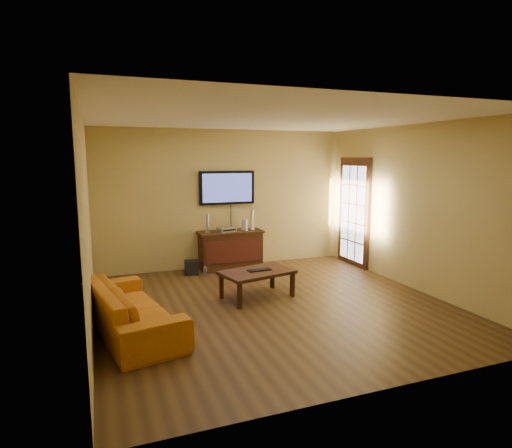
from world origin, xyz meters
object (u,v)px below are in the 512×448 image
bottle (205,271)px  keyboard (259,270)px  media_console (231,250)px  av_receiver (226,229)px  speaker_right (252,220)px  game_console (245,225)px  sofa (130,300)px  television (227,188)px  coffee_table (257,274)px  speaker_left (208,224)px  subwoofer (191,267)px

bottle → keyboard: bearing=-70.9°
media_console → bottle: size_ratio=6.43×
media_console → av_receiver: bearing=175.7°
speaker_right → game_console: size_ratio=1.87×
sofa → media_console: bearing=-51.4°
television → av_receiver: size_ratio=3.34×
speaker_right → game_console: bearing=-167.6°
sofa → av_receiver: bearing=-50.3°
bottle → coffee_table: bearing=-72.3°
coffee_table → media_console: bearing=85.6°
television → coffee_table: bearing=-93.9°
speaker_left → av_receiver: (0.37, 0.02, -0.13)m
av_receiver → bottle: (-0.53, -0.37, -0.69)m
media_console → coffee_table: (-0.14, -1.83, -0.00)m
sofa → game_console: game_console is taller
game_console → bottle: 1.23m
sofa → bottle: (1.47, 2.12, -0.31)m
television → coffee_table: (-0.14, -2.03, -1.20)m
speaker_left → subwoofer: (-0.36, -0.12, -0.78)m
television → coffee_table: 2.36m
media_console → game_console: (0.29, -0.01, 0.48)m
bottle → keyboard: keyboard is taller
media_console → subwoofer: 0.86m
keyboard → subwoofer: bearing=112.8°
speaker_left → bottle: bearing=-113.7°
television → av_receiver: television is taller
sofa → keyboard: sofa is taller
sofa → game_console: 3.45m
speaker_right → av_receiver: size_ratio=1.20×
sofa → av_receiver: size_ratio=6.25×
speaker_right → sofa: bearing=-135.3°
av_receiver → game_console: game_console is taller
coffee_table → subwoofer: (-0.67, 1.69, -0.25)m
television → keyboard: (-0.10, -2.02, -1.14)m
sofa → av_receiver: (2.00, 2.48, 0.38)m
sofa → speaker_right: size_ratio=5.21×
sofa → bottle: 2.60m
coffee_table → speaker_left: size_ratio=3.39×
television → game_console: bearing=-35.8°
bottle → speaker_left: bearing=66.3°
television → speaker_right: bearing=-20.6°
sofa → game_console: bearing=-55.2°
bottle → keyboard: 1.58m
media_console → speaker_left: size_ratio=3.52×
game_console → sofa: bearing=-147.5°
television → av_receiver: bearing=-112.4°
television → subwoofer: 1.69m
coffee_table → av_receiver: bearing=88.2°
subwoofer → sofa: bearing=-108.2°
av_receiver → sofa: bearing=-141.8°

